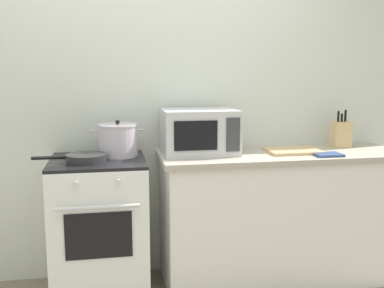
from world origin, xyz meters
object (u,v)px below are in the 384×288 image
object	(u,v)px
stock_pot	(118,140)
microwave	(199,132)
oven_mitt	(328,155)
frying_pan	(85,158)
knife_block	(341,134)
cutting_board	(293,151)
stove	(100,228)

from	to	relation	value
stock_pot	microwave	bearing A→B (deg)	-1.03
stock_pot	oven_mitt	bearing A→B (deg)	-10.27
frying_pan	knife_block	world-z (taller)	knife_block
stock_pot	microwave	size ratio (longest dim) A/B	0.70
knife_block	cutting_board	bearing A→B (deg)	-161.92
oven_mitt	cutting_board	bearing A→B (deg)	137.72
frying_pan	microwave	world-z (taller)	microwave
stove	knife_block	bearing A→B (deg)	4.60
oven_mitt	microwave	bearing A→B (deg)	163.84
oven_mitt	frying_pan	bearing A→B (deg)	177.21
stove	frying_pan	distance (m)	0.50
frying_pan	oven_mitt	xyz separation A→B (m)	(1.57, -0.08, -0.02)
microwave	stove	bearing A→B (deg)	-173.36
stock_pot	knife_block	distance (m)	1.62
stove	cutting_board	distance (m)	1.41
cutting_board	oven_mitt	distance (m)	0.24
stock_pot	frying_pan	xyz separation A→B (m)	(-0.21, -0.17, -0.08)
frying_pan	oven_mitt	world-z (taller)	frying_pan
knife_block	oven_mitt	xyz separation A→B (m)	(-0.25, -0.30, -0.09)
knife_block	oven_mitt	bearing A→B (deg)	-130.12
microwave	knife_block	xyz separation A→B (m)	(1.07, 0.06, -0.05)
microwave	frying_pan	bearing A→B (deg)	-167.91
stock_pot	cutting_board	bearing A→B (deg)	-4.22
frying_pan	microwave	distance (m)	0.78
frying_pan	microwave	bearing A→B (deg)	12.09
stove	frying_pan	world-z (taller)	frying_pan
frying_pan	oven_mitt	bearing A→B (deg)	-2.79
stove	microwave	distance (m)	0.92
microwave	cutting_board	size ratio (longest dim) A/B	1.39
cutting_board	stock_pot	bearing A→B (deg)	175.78
stove	stock_pot	distance (m)	0.59
stove	frying_pan	bearing A→B (deg)	-131.63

